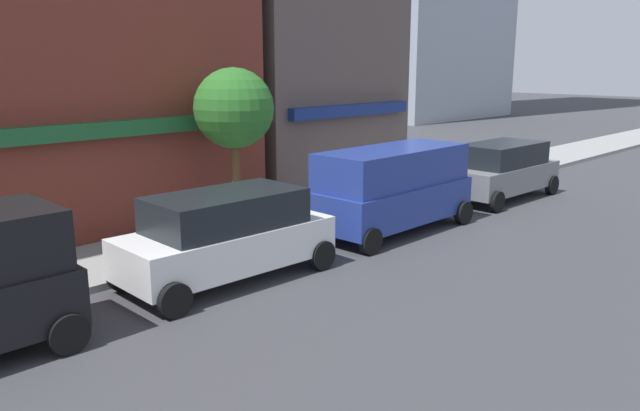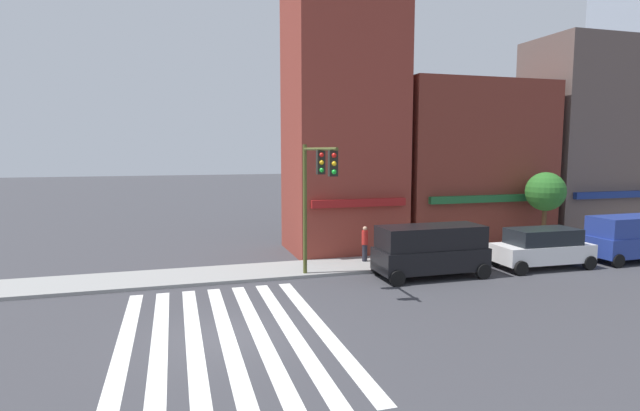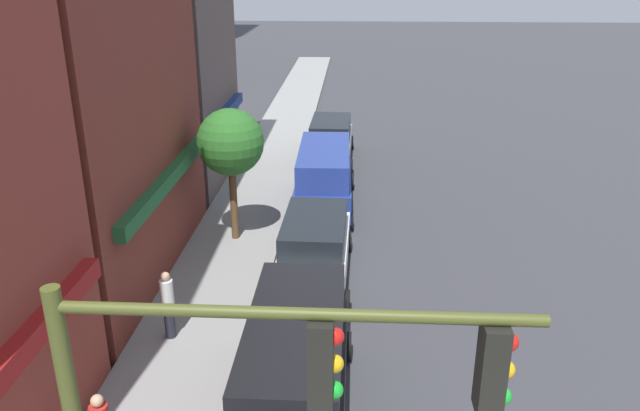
{
  "view_description": "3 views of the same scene",
  "coord_description": "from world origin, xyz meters",
  "px_view_note": "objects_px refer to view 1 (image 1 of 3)",
  "views": [
    {
      "loc": [
        7.89,
        -5.8,
        4.63
      ],
      "look_at": [
        18.45,
        4.7,
        1.2
      ],
      "focal_mm": 35.0,
      "sensor_mm": 36.0,
      "label": 1
    },
    {
      "loc": [
        -1.42,
        -15.05,
        5.74
      ],
      "look_at": [
        4.17,
        4.0,
        3.5
      ],
      "focal_mm": 28.0,
      "sensor_mm": 36.0,
      "label": 2
    },
    {
      "loc": [
        -0.73,
        3.64,
        8.75
      ],
      "look_at": [
        18.45,
        4.7,
        1.2
      ],
      "focal_mm": 35.0,
      "sensor_mm": 36.0,
      "label": 3
    }
  ],
  "objects_px": {
    "suv_white": "(227,234)",
    "suv_grey": "(502,169)",
    "street_tree": "(234,109)",
    "van_blue": "(393,186)"
  },
  "relations": [
    {
      "from": "suv_grey",
      "to": "street_tree",
      "type": "xyz_separation_m",
      "value": [
        -9.29,
        2.8,
        2.38
      ]
    },
    {
      "from": "suv_white",
      "to": "suv_grey",
      "type": "xyz_separation_m",
      "value": [
        11.72,
        0.0,
        0.0
      ]
    },
    {
      "from": "suv_white",
      "to": "van_blue",
      "type": "xyz_separation_m",
      "value": [
        5.69,
        -0.0,
        0.25
      ]
    },
    {
      "from": "van_blue",
      "to": "street_tree",
      "type": "bearing_deg",
      "value": 138.44
    },
    {
      "from": "street_tree",
      "to": "suv_grey",
      "type": "bearing_deg",
      "value": -16.77
    },
    {
      "from": "suv_grey",
      "to": "street_tree",
      "type": "relative_size",
      "value": 1.09
    },
    {
      "from": "suv_white",
      "to": "suv_grey",
      "type": "height_order",
      "value": "same"
    },
    {
      "from": "suv_grey",
      "to": "street_tree",
      "type": "height_order",
      "value": "street_tree"
    },
    {
      "from": "van_blue",
      "to": "street_tree",
      "type": "distance_m",
      "value": 4.8
    },
    {
      "from": "suv_white",
      "to": "van_blue",
      "type": "distance_m",
      "value": 5.7
    }
  ]
}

